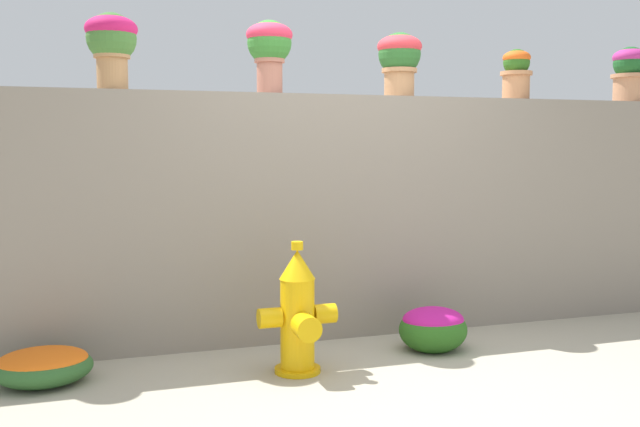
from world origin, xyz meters
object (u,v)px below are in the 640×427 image
Objects in this scene: potted_plant_4 at (516,71)px; potted_plant_1 at (111,40)px; fire_hydrant at (298,315)px; potted_plant_2 at (269,45)px; potted_plant_3 at (399,57)px; flower_bush_right at (433,327)px; flower_bush_left at (43,365)px; potted_plant_5 at (630,70)px.

potted_plant_1 is at bearing -179.05° from potted_plant_4.
fire_hydrant is at bearing -157.79° from potted_plant_4.
potted_plant_2 reaches higher than potted_plant_4.
potted_plant_2 is at bearing 87.38° from fire_hydrant.
potted_plant_3 reaches higher than fire_hydrant.
potted_plant_1 is 2.79m from flower_bush_right.
potted_plant_2 is 2.48m from flower_bush_left.
flower_bush_right is (1.00, 0.18, -0.20)m from fire_hydrant.
potted_plant_1 is 2.09m from fire_hydrant.
potted_plant_1 is 1.24× the size of potted_plant_4.
fire_hydrant is (-2.02, -0.82, -1.58)m from potted_plant_4.
potted_plant_5 is 2.84m from flower_bush_right.
potted_plant_3 is (0.98, 0.03, -0.04)m from potted_plant_2.
potted_plant_4 is at bearing 1.48° from potted_plant_2.
potted_plant_1 is 2.03m from flower_bush_left.
potted_plant_5 is 0.98× the size of flower_bush_right.
fire_hydrant is (-1.01, -0.80, -1.65)m from potted_plant_3.
fire_hydrant is (-3.08, -0.81, -1.62)m from potted_plant_5.
potted_plant_1 reaches higher than flower_bush_right.
potted_plant_2 reaches higher than fire_hydrant.
potted_plant_4 is (1.98, 0.05, -0.10)m from potted_plant_2.
flower_bush_left is at bearing -161.67° from potted_plant_2.
potted_plant_3 is (2.01, 0.03, -0.02)m from potted_plant_1.
potted_plant_2 is at bearing -178.52° from potted_plant_4.
flower_bush_right is at bearing -2.36° from flower_bush_left.
flower_bush_left is (-3.46, -0.54, -1.83)m from potted_plant_4.
potted_plant_2 reaches higher than potted_plant_5.
potted_plant_4 is 0.49× the size of fire_hydrant.
potted_plant_1 reaches higher than fire_hydrant.
potted_plant_5 is at bearing 14.72° from fire_hydrant.
potted_plant_2 is 1.09× the size of potted_plant_5.
flower_bush_right is at bearing -91.78° from potted_plant_3.
flower_bush_right is at bearing 10.30° from fire_hydrant.
flower_bush_left is at bearing -132.43° from potted_plant_1.
potted_plant_1 reaches higher than potted_plant_3.
potted_plant_3 is 2.07m from potted_plant_5.
fire_hydrant is at bearing -165.28° from potted_plant_5.
potted_plant_3 reaches higher than flower_bush_left.
fire_hydrant is (-0.04, -0.77, -1.69)m from potted_plant_2.
fire_hydrant is at bearing -92.62° from potted_plant_2.
potted_plant_5 is at bearing 16.78° from flower_bush_right.
potted_plant_3 is 2.09m from fire_hydrant.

